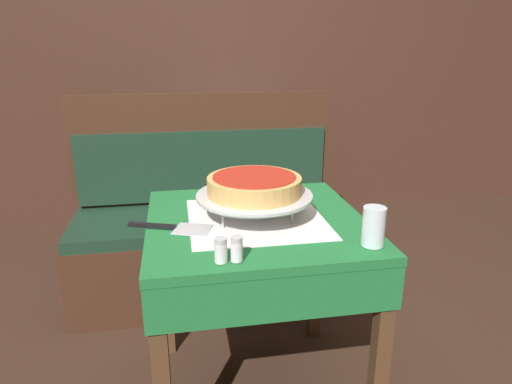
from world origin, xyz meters
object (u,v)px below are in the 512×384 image
at_px(pizza_pan_stand, 254,197).
at_px(deep_dish_pizza, 254,185).
at_px(condiment_caddy, 221,124).
at_px(dining_table_rear, 234,148).
at_px(pizza_server, 173,228).
at_px(booth_bench, 209,239).
at_px(pepper_shaker, 237,249).
at_px(dining_table_front, 256,247).
at_px(salt_shaker, 221,250).
at_px(water_glass_near, 374,227).

distance_m(pizza_pan_stand, deep_dish_pizza, 0.04).
xyz_separation_m(pizza_pan_stand, condiment_caddy, (0.05, 1.66, -0.03)).
distance_m(dining_table_rear, pizza_pan_stand, 1.62).
bearing_deg(pizza_server, booth_bench, 79.11).
bearing_deg(pepper_shaker, deep_dish_pizza, 71.40).
height_order(deep_dish_pizza, pepper_shaker, deep_dish_pizza).
xyz_separation_m(pizza_pan_stand, pepper_shaker, (-0.10, -0.31, -0.04)).
xyz_separation_m(dining_table_front, salt_shaker, (-0.15, -0.31, 0.14)).
distance_m(pizza_pan_stand, water_glass_near, 0.42).
xyz_separation_m(dining_table_front, pepper_shaker, (-0.11, -0.31, 0.14)).
bearing_deg(dining_table_front, salt_shaker, -116.27).
bearing_deg(dining_table_front, booth_bench, 97.78).
xyz_separation_m(booth_bench, pepper_shaker, (0.00, -1.14, 0.47)).
xyz_separation_m(deep_dish_pizza, salt_shaker, (-0.15, -0.31, -0.09)).
bearing_deg(salt_shaker, water_glass_near, 3.92).
relative_size(booth_bench, salt_shaker, 19.82).
height_order(water_glass_near, pepper_shaker, water_glass_near).
height_order(pizza_server, condiment_caddy, condiment_caddy).
height_order(booth_bench, pepper_shaker, booth_bench).
xyz_separation_m(dining_table_front, pizza_pan_stand, (-0.01, -0.00, 0.19)).
height_order(pizza_pan_stand, pizza_server, pizza_pan_stand).
bearing_deg(dining_table_rear, pizza_server, -104.07).
distance_m(dining_table_rear, salt_shaker, 1.93).
relative_size(dining_table_front, pizza_server, 2.67).
xyz_separation_m(water_glass_near, salt_shaker, (-0.46, -0.03, -0.02)).
relative_size(dining_table_front, water_glass_near, 6.21).
xyz_separation_m(booth_bench, deep_dish_pizza, (0.11, -0.83, 0.55)).
bearing_deg(salt_shaker, pizza_pan_stand, 64.41).
height_order(deep_dish_pizza, pizza_server, deep_dish_pizza).
relative_size(dining_table_front, deep_dish_pizza, 2.34).
xyz_separation_m(dining_table_rear, pizza_server, (-0.41, -1.64, 0.11)).
bearing_deg(pepper_shaker, dining_table_front, 70.59).
bearing_deg(pizza_pan_stand, dining_table_front, 25.65).
bearing_deg(dining_table_front, pepper_shaker, -109.41).
height_order(dining_table_front, deep_dish_pizza, deep_dish_pizza).
distance_m(booth_bench, pepper_shaker, 1.23).
relative_size(dining_table_front, booth_bench, 0.53).
height_order(pizza_pan_stand, pepper_shaker, pizza_pan_stand).
bearing_deg(dining_table_front, pizza_pan_stand, -154.35).
bearing_deg(dining_table_rear, booth_bench, -107.60).
xyz_separation_m(dining_table_rear, condiment_caddy, (-0.08, 0.06, 0.16)).
bearing_deg(deep_dish_pizza, booth_bench, 97.36).
relative_size(deep_dish_pizza, pizza_server, 1.14).
bearing_deg(salt_shaker, dining_table_rear, 81.57).
height_order(salt_shaker, pepper_shaker, same).
xyz_separation_m(pizza_server, water_glass_near, (0.59, -0.23, 0.06)).
xyz_separation_m(salt_shaker, pepper_shaker, (0.04, 0.00, 0.00)).
height_order(dining_table_front, salt_shaker, salt_shaker).
height_order(water_glass_near, condiment_caddy, condiment_caddy).
height_order(booth_bench, pizza_pan_stand, booth_bench).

